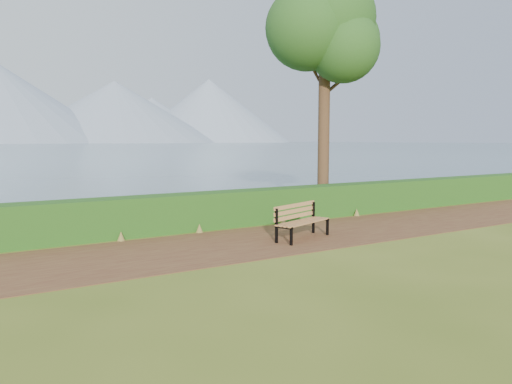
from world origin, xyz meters
TOP-DOWN VIEW (x-y plane):
  - ground at (0.00, 0.00)m, footprint 140.00×140.00m
  - path at (0.00, 0.30)m, footprint 40.00×3.40m
  - hedge at (0.00, 2.60)m, footprint 32.00×0.85m
  - bench at (0.70, 0.01)m, footprint 1.82×1.07m
  - tree at (4.21, 3.43)m, footprint 4.35×3.60m

SIDE VIEW (x-z plane):
  - ground at x=0.00m, z-range 0.00..0.00m
  - path at x=0.00m, z-range 0.00..0.01m
  - hedge at x=0.00m, z-range 0.00..1.00m
  - bench at x=0.70m, z-range 0.07..0.95m
  - tree at x=4.21m, z-range 2.04..10.43m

